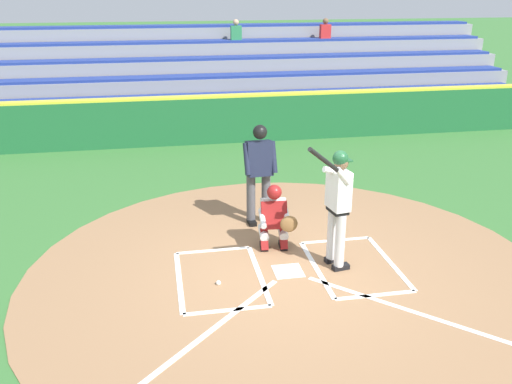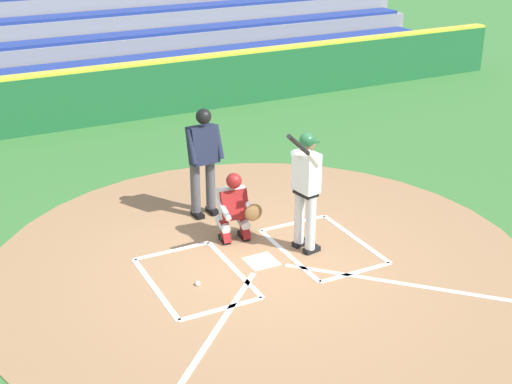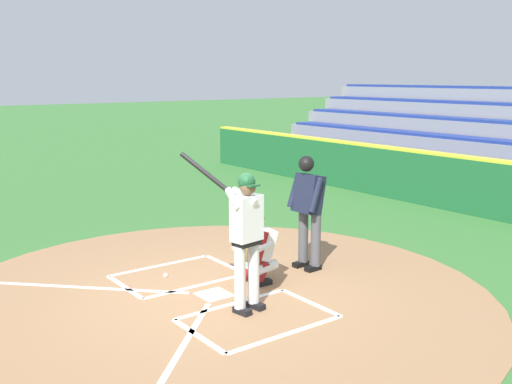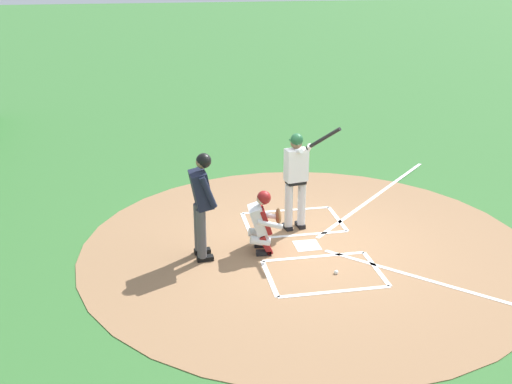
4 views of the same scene
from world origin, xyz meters
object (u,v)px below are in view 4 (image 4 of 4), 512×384
object	(u,v)px
catcher	(263,220)
plate_umpire	(202,199)
baseball	(336,272)
batter	(297,174)

from	to	relation	value
catcher	plate_umpire	size ratio (longest dim) A/B	0.61
plate_umpire	baseball	world-z (taller)	plate_umpire
batter	catcher	bearing A→B (deg)	-45.06
catcher	plate_umpire	xyz separation A→B (m)	(0.06, -1.05, 0.49)
batter	baseball	distance (m)	2.13
baseball	plate_umpire	bearing A→B (deg)	-115.79
catcher	baseball	size ratio (longest dim) A/B	15.27
plate_umpire	baseball	distance (m)	2.51
catcher	baseball	distance (m)	1.56
plate_umpire	baseball	size ratio (longest dim) A/B	25.20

